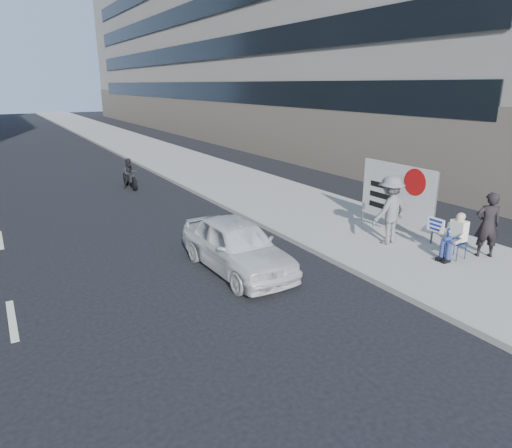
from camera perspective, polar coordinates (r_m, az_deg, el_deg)
ground at (r=11.35m, az=7.41°, el=-8.00°), size 160.00×160.00×0.00m
near_sidewalk at (r=30.29m, az=-10.03°, el=7.90°), size 5.00×120.00×0.15m
near_building at (r=46.68m, az=-0.11°, el=23.52°), size 14.00×70.00×20.00m
seated_protester at (r=13.56m, az=23.55°, el=-1.13°), size 0.83×1.12×1.31m
jogger at (r=14.18m, az=16.37°, el=1.68°), size 1.41×0.90×2.07m
pedestrian_woman at (r=14.09m, az=26.98°, el=-0.09°), size 0.80×0.75×1.84m
protest_banner at (r=15.42m, az=17.19°, el=3.66°), size 0.08×3.06×2.20m
white_sedan_near at (r=12.08m, az=-2.43°, el=-2.67°), size 1.77×4.17×1.41m
motorcycle at (r=22.67m, az=-15.51°, el=5.94°), size 0.71×2.04×1.42m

